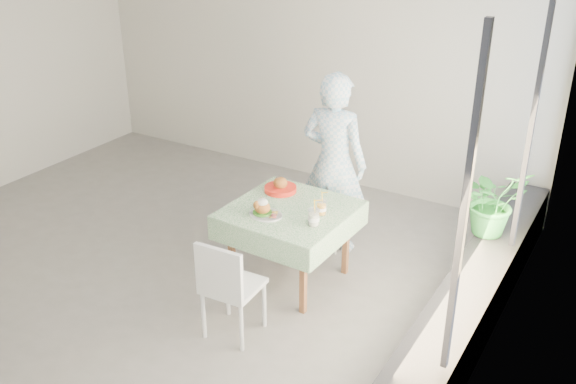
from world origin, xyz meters
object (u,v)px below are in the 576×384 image
Objects in this scene: chair_far at (325,222)px; diner at (334,163)px; chair_near at (233,305)px; juice_cup_orange at (321,208)px; main_dish at (264,210)px; potted_plant at (493,201)px; cafe_table at (290,236)px.

chair_far is 0.43× the size of diner.
chair_near is 3.38× the size of juice_cup_orange.
juice_cup_orange reaches higher than chair_far.
juice_cup_orange is (0.42, 0.28, 0.01)m from main_dish.
potted_plant is at bearing -177.32° from diner.
chair_near reaches higher than cafe_table.
potted_plant is at bearing 30.81° from cafe_table.
diner reaches higher than potted_plant.
diner is 2.87× the size of potted_plant.
cafe_table is 0.95m from chair_near.
juice_cup_orange reaches higher than cafe_table.
diner reaches higher than chair_far.
potted_plant is at bearing 50.44° from chair_near.
juice_cup_orange is 0.41× the size of potted_plant.
diner is 1.03m from main_dish.
potted_plant is at bearing 5.64° from chair_far.
cafe_table is 0.45m from juice_cup_orange.
chair_far is at bearing 84.89° from main_dish.
potted_plant is at bearing 34.96° from juice_cup_orange.
chair_near is at bearing -89.05° from cafe_table.
chair_near is at bearing -78.55° from main_dish.
chair_near is 2.89× the size of main_dish.
chair_near is 1.15m from juice_cup_orange.
cafe_table is at bearing 61.35° from main_dish.
cafe_table is at bearing -171.27° from juice_cup_orange.
main_dish is at bearing -95.11° from chair_far.
diner is at bearing 109.08° from juice_cup_orange.
chair_far is at bearing -174.36° from potted_plant.
chair_far is (-0.04, 0.77, -0.22)m from cafe_table.
diner is (0.08, 0.01, 0.67)m from chair_far.
chair_near is 0.88m from main_dish.
main_dish reaches higher than chair_far.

